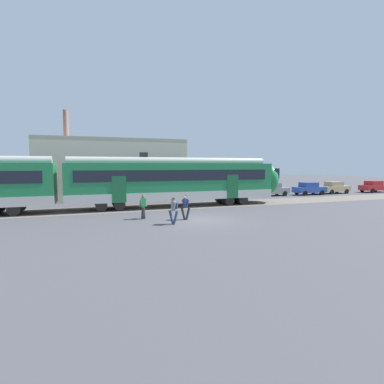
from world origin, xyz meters
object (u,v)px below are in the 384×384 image
object	(u,v)px
pedestrian_grey	(174,208)
parked_car_tan	(334,187)
parked_car_blue	(309,188)
parked_car_red	(374,186)
pedestrian_green	(143,205)
pedestrian_navy	(185,205)
parked_car_grey	(272,189)

from	to	relation	value
pedestrian_grey	parked_car_tan	xyz separation A→B (m)	(25.27, 12.62, -0.21)
parked_car_blue	parked_car_tan	world-z (taller)	same
parked_car_red	parked_car_tan	bearing A→B (deg)	176.97
parked_car_blue	parked_car_red	size ratio (longest dim) A/B	1.01
pedestrian_green	parked_car_tan	distance (m)	28.56
pedestrian_navy	pedestrian_grey	bearing A→B (deg)	-133.17
parked_car_blue	pedestrian_navy	bearing A→B (deg)	-150.84
parked_car_blue	pedestrian_grey	bearing A→B (deg)	-149.61
parked_car_blue	parked_car_red	xyz separation A→B (m)	(10.84, -0.04, 0.00)
pedestrian_green	pedestrian_grey	world-z (taller)	same
parked_car_grey	parked_car_red	xyz separation A→B (m)	(15.96, -0.47, 0.00)
pedestrian_navy	parked_car_blue	size ratio (longest dim) A/B	0.41
parked_car_grey	parked_car_blue	xyz separation A→B (m)	(5.12, -0.43, 0.00)
pedestrian_green	parked_car_red	bearing A→B (deg)	16.40
pedestrian_grey	parked_car_blue	distance (m)	24.33
pedestrian_green	parked_car_red	distance (m)	34.67
pedestrian_grey	parked_car_blue	world-z (taller)	pedestrian_grey
parked_car_grey	parked_car_red	distance (m)	15.96
pedestrian_grey	parked_car_red	xyz separation A→B (m)	(31.83, 12.27, -0.21)
parked_car_blue	pedestrian_green	bearing A→B (deg)	-156.34
pedestrian_green	pedestrian_navy	bearing A→B (deg)	-25.17
parked_car_blue	parked_car_red	world-z (taller)	same
pedestrian_navy	parked_car_tan	world-z (taller)	pedestrian_navy
parked_car_grey	pedestrian_navy	bearing A→B (deg)	-141.99
pedestrian_green	parked_car_blue	world-z (taller)	pedestrian_green
parked_car_red	parked_car_blue	bearing A→B (deg)	179.79
parked_car_red	pedestrian_green	bearing A→B (deg)	-163.60
parked_car_grey	parked_car_tan	world-z (taller)	same
pedestrian_green	parked_car_blue	size ratio (longest dim) A/B	0.41
pedestrian_grey	parked_car_blue	xyz separation A→B (m)	(20.99, 12.31, -0.21)
pedestrian_navy	parked_car_tan	xyz separation A→B (m)	(24.09, 11.36, -0.18)
parked_car_tan	parked_car_grey	bearing A→B (deg)	179.25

